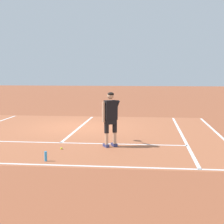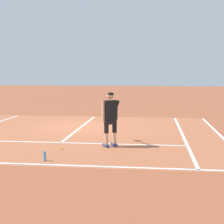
% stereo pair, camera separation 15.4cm
% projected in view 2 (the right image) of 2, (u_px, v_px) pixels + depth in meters
% --- Properties ---
extents(ground_plane, '(80.00, 80.00, 0.00)m').
position_uv_depth(ground_plane, '(82.00, 127.00, 14.53)').
color(ground_plane, '#9E5133').
extents(court_inner_surface, '(10.98, 9.45, 0.00)m').
position_uv_depth(court_inner_surface, '(74.00, 133.00, 13.13)').
color(court_inner_surface, '#B2603D').
rests_on(court_inner_surface, ground).
extents(line_baseline, '(10.98, 0.10, 0.01)m').
position_uv_depth(line_baseline, '(33.00, 164.00, 8.67)').
color(line_baseline, white).
rests_on(line_baseline, ground).
extents(line_service, '(8.23, 0.10, 0.01)m').
position_uv_depth(line_service, '(61.00, 143.00, 11.28)').
color(line_service, white).
rests_on(line_service, ground).
extents(line_centre_service, '(0.10, 6.40, 0.01)m').
position_uv_depth(line_centre_service, '(81.00, 127.00, 14.43)').
color(line_centre_service, white).
rests_on(line_centre_service, ground).
extents(line_singles_right, '(0.10, 9.05, 0.01)m').
position_uv_depth(line_singles_right, '(183.00, 135.00, 12.64)').
color(line_singles_right, white).
rests_on(line_singles_right, ground).
extents(line_doubles_right, '(0.10, 9.05, 0.01)m').
position_uv_depth(line_doubles_right, '(221.00, 136.00, 12.48)').
color(line_doubles_right, white).
rests_on(line_doubles_right, ground).
extents(tennis_player, '(0.55, 1.22, 1.71)m').
position_uv_depth(tennis_player, '(110.00, 115.00, 10.58)').
color(tennis_player, navy).
rests_on(tennis_player, ground).
extents(tennis_ball_near_feet, '(0.07, 0.07, 0.07)m').
position_uv_depth(tennis_ball_near_feet, '(61.00, 148.00, 10.33)').
color(tennis_ball_near_feet, '#CCE02D').
rests_on(tennis_ball_near_feet, ground).
extents(water_bottle, '(0.07, 0.07, 0.26)m').
position_uv_depth(water_bottle, '(45.00, 156.00, 8.97)').
color(water_bottle, '#3393D6').
rests_on(water_bottle, ground).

